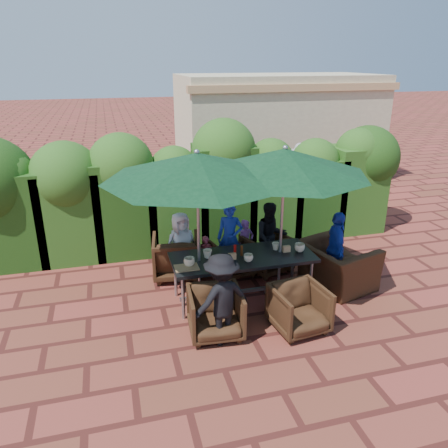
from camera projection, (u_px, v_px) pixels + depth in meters
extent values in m
plane|color=maroon|center=(231.00, 298.00, 7.09)|extent=(80.00, 80.00, 0.00)
cube|color=black|center=(243.00, 257.00, 6.84)|extent=(2.24, 0.90, 0.05)
cube|color=gray|center=(242.00, 291.00, 7.05)|extent=(2.04, 0.05, 0.05)
cylinder|color=gray|center=(183.00, 298.00, 6.41)|extent=(0.05, 0.05, 0.70)
cylinder|color=gray|center=(176.00, 277.00, 7.04)|extent=(0.05, 0.05, 0.70)
cylinder|color=gray|center=(311.00, 281.00, 6.90)|extent=(0.05, 0.05, 0.70)
cylinder|color=gray|center=(293.00, 262.00, 7.54)|extent=(0.05, 0.05, 0.70)
cylinder|color=gray|center=(200.00, 302.00, 6.95)|extent=(0.44, 0.44, 0.03)
cylinder|color=gray|center=(198.00, 233.00, 6.53)|extent=(0.04, 0.04, 2.40)
cone|color=black|center=(197.00, 166.00, 6.16)|extent=(2.75, 2.75, 0.38)
sphere|color=gray|center=(197.00, 152.00, 6.09)|extent=(0.08, 0.08, 0.08)
cylinder|color=gray|center=(278.00, 292.00, 7.24)|extent=(0.44, 0.44, 0.03)
cylinder|color=gray|center=(281.00, 226.00, 6.82)|extent=(0.04, 0.04, 2.40)
cone|color=black|center=(285.00, 161.00, 6.45)|extent=(2.57, 2.57, 0.38)
sphere|color=gray|center=(285.00, 148.00, 6.38)|extent=(0.08, 0.08, 0.08)
imported|color=black|center=(176.00, 254.00, 7.68)|extent=(0.90, 0.86, 0.83)
imported|color=black|center=(233.00, 256.00, 7.76)|extent=(0.79, 0.75, 0.69)
imported|color=black|center=(267.00, 252.00, 7.90)|extent=(0.91, 0.88, 0.74)
imported|color=black|center=(215.00, 311.00, 6.04)|extent=(0.78, 0.74, 0.75)
imported|color=black|center=(299.00, 307.00, 6.15)|extent=(0.79, 0.75, 0.73)
imported|color=black|center=(337.00, 259.00, 7.31)|extent=(1.03, 1.31, 1.01)
imported|color=silver|center=(181.00, 245.00, 7.58)|extent=(0.66, 0.49, 1.20)
imported|color=#2038B1|center=(230.00, 238.00, 7.80)|extent=(0.56, 0.51, 1.27)
imported|color=black|center=(271.00, 236.00, 7.88)|extent=(0.64, 0.42, 1.26)
imported|color=black|center=(222.00, 299.00, 5.79)|extent=(0.91, 0.60, 1.31)
imported|color=#2038B1|center=(336.00, 249.00, 7.35)|extent=(0.56, 0.83, 1.29)
imported|color=#C34458|center=(206.00, 256.00, 7.74)|extent=(0.31, 0.28, 0.73)
imported|color=#9B4CA6|center=(246.00, 244.00, 8.02)|extent=(0.40, 0.36, 0.91)
imported|color=green|center=(242.00, 175.00, 10.84)|extent=(1.82, 1.47, 1.88)
imported|color=#C34458|center=(279.00, 175.00, 11.39)|extent=(0.86, 0.65, 1.60)
imported|color=#93939B|center=(300.00, 173.00, 11.54)|extent=(1.06, 1.05, 1.60)
imported|color=beige|center=(189.00, 262.00, 6.48)|extent=(0.17, 0.17, 0.13)
imported|color=beige|center=(207.00, 254.00, 6.74)|extent=(0.14, 0.14, 0.13)
imported|color=beige|center=(248.00, 258.00, 6.63)|extent=(0.15, 0.15, 0.12)
imported|color=beige|center=(276.00, 246.00, 7.03)|extent=(0.13, 0.13, 0.12)
imported|color=beige|center=(300.00, 248.00, 6.96)|extent=(0.17, 0.17, 0.13)
cylinder|color=#B20C0A|center=(235.00, 250.00, 6.84)|extent=(0.04, 0.04, 0.17)
cylinder|color=#4C230C|center=(242.00, 251.00, 6.81)|extent=(0.04, 0.04, 0.17)
cube|color=#99744A|center=(187.00, 267.00, 6.43)|extent=(0.35, 0.25, 0.02)
cube|color=tan|center=(232.00, 256.00, 6.69)|extent=(0.12, 0.06, 0.10)
cube|color=tan|center=(286.00, 249.00, 6.96)|extent=(0.12, 0.06, 0.10)
cube|color=#12380F|center=(13.00, 219.00, 8.00)|extent=(1.15, 0.95, 1.78)
sphere|color=#12380F|center=(6.00, 177.00, 7.72)|extent=(1.00, 1.00, 1.00)
cube|color=#12380F|center=(71.00, 216.00, 8.25)|extent=(1.15, 0.95, 1.73)
sphere|color=#12380F|center=(66.00, 176.00, 7.98)|extent=(1.30, 1.30, 1.30)
cube|color=#12380F|center=(124.00, 208.00, 8.47)|extent=(1.15, 0.95, 1.86)
sphere|color=#12380F|center=(121.00, 166.00, 8.17)|extent=(1.23, 1.23, 1.23)
cube|color=#12380F|center=(176.00, 207.00, 8.74)|extent=(1.15, 0.95, 1.71)
sphere|color=#12380F|center=(174.00, 171.00, 8.47)|extent=(0.96, 0.96, 0.96)
cube|color=#12380F|center=(224.00, 195.00, 8.92)|extent=(1.15, 0.95, 2.05)
sphere|color=#12380F|center=(224.00, 150.00, 8.60)|extent=(1.27, 1.27, 1.27)
cube|color=#12380F|center=(269.00, 198.00, 9.22)|extent=(1.15, 0.95, 1.76)
sphere|color=#12380F|center=(271.00, 162.00, 8.94)|extent=(0.97, 0.97, 0.97)
cube|color=#12380F|center=(313.00, 196.00, 9.48)|extent=(1.15, 0.95, 1.68)
sphere|color=#12380F|center=(315.00, 163.00, 9.21)|extent=(1.04, 1.04, 1.04)
cube|color=#12380F|center=(354.00, 189.00, 9.68)|extent=(1.15, 0.95, 1.87)
sphere|color=#12380F|center=(358.00, 151.00, 9.39)|extent=(0.99, 0.99, 0.99)
sphere|color=#12380F|center=(367.00, 158.00, 9.61)|extent=(1.40, 1.40, 1.40)
cube|color=beige|center=(277.00, 128.00, 13.69)|extent=(6.00, 3.00, 3.20)
cube|color=tan|center=(299.00, 88.00, 11.92)|extent=(6.20, 0.25, 0.20)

